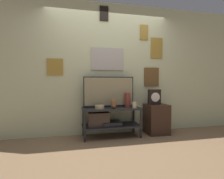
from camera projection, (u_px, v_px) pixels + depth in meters
ground_plane at (115, 141)px, 3.16m from camera, size 12.00×12.00×0.00m
wall_back at (109, 69)px, 3.64m from camera, size 6.40×0.08×2.70m
media_console at (107, 119)px, 3.39m from camera, size 1.13×0.46×0.57m
television at (109, 92)px, 3.48m from camera, size 1.01×0.05×0.61m
vase_tall_ceramic at (128, 100)px, 3.48m from camera, size 0.11×0.11×0.28m
vase_wide_bowl at (100, 107)px, 3.24m from camera, size 0.18×0.18×0.07m
vase_urn_stoneware at (114, 104)px, 3.28m from camera, size 0.11×0.14×0.19m
candle_jar at (134, 105)px, 3.37m from camera, size 0.08×0.08×0.12m
side_table at (156, 119)px, 3.64m from camera, size 0.43×0.43×0.61m
mantel_clock at (154, 97)px, 3.60m from camera, size 0.25×0.11×0.31m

